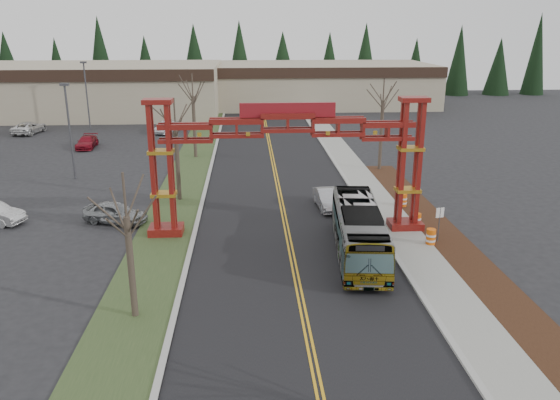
{
  "coord_description": "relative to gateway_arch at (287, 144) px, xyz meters",
  "views": [
    {
      "loc": [
        -2.52,
        -16.04,
        13.15
      ],
      "look_at": [
        -0.78,
        13.03,
        3.84
      ],
      "focal_mm": 35.0,
      "sensor_mm": 36.0,
      "label": 1
    }
  ],
  "objects": [
    {
      "name": "lane_line_right",
      "position": [
        0.12,
        7.0,
        -5.96
      ],
      "size": [
        0.12,
        100.0,
        0.01
      ],
      "primitive_type": "cube",
      "color": "gold",
      "rests_on": "road"
    },
    {
      "name": "bare_tree_median_near",
      "position": [
        -8.0,
        -10.7,
        -0.99
      ],
      "size": [
        3.12,
        3.12,
        7.08
      ],
      "color": "#382D26",
      "rests_on": "ground"
    },
    {
      "name": "lane_line_left",
      "position": [
        -0.12,
        7.0,
        -5.96
      ],
      "size": [
        0.12,
        100.0,
        0.01
      ],
      "primitive_type": "cube",
      "color": "gold",
      "rests_on": "road"
    },
    {
      "name": "landscape_strip",
      "position": [
        10.2,
        -8.0,
        -5.92
      ],
      "size": [
        2.6,
        50.0,
        0.12
      ],
      "primitive_type": "cube",
      "color": "black",
      "rests_on": "ground"
    },
    {
      "name": "barrel_north",
      "position": [
        9.13,
        4.61,
        -5.43
      ],
      "size": [
        0.6,
        0.6,
        1.11
      ],
      "color": "orange",
      "rests_on": "ground"
    },
    {
      "name": "barrel_south",
      "position": [
        8.78,
        -2.97,
        -5.42
      ],
      "size": [
        0.6,
        0.6,
        1.12
      ],
      "color": "orange",
      "rests_on": "ground"
    },
    {
      "name": "light_pole_far",
      "position": [
        -23.44,
        39.41,
        -0.88
      ],
      "size": [
        0.76,
        0.38,
        8.81
      ],
      "color": "#3F3F44",
      "rests_on": "ground"
    },
    {
      "name": "curb_right",
      "position": [
        6.15,
        7.0,
        -5.91
      ],
      "size": [
        0.3,
        110.0,
        0.15
      ],
      "primitive_type": "cube",
      "color": "#ACACA7",
      "rests_on": "ground"
    },
    {
      "name": "bare_tree_median_far",
      "position": [
        -8.0,
        22.19,
        0.34
      ],
      "size": [
        3.4,
        3.4,
        8.61
      ],
      "color": "#382D26",
      "rests_on": "ground"
    },
    {
      "name": "sidewalk_right",
      "position": [
        7.6,
        7.0,
        -5.91
      ],
      "size": [
        2.6,
        110.0,
        0.14
      ],
      "primitive_type": "cube",
      "color": "gray",
      "rests_on": "ground"
    },
    {
      "name": "street_sign",
      "position": [
        9.4,
        -2.52,
        -4.29
      ],
      "size": [
        0.53,
        0.16,
        2.35
      ],
      "color": "#3F3F44",
      "rests_on": "ground"
    },
    {
      "name": "parked_car_mid_a",
      "position": [
        -20.64,
        27.66,
        -5.32
      ],
      "size": [
        2.04,
        4.64,
        1.33
      ],
      "primitive_type": "imported",
      "rotation": [
        0.0,
        0.0,
        0.04
      ],
      "color": "maroon",
      "rests_on": "ground"
    },
    {
      "name": "light_pole_near",
      "position": [
        -18.14,
        14.47,
        -1.07
      ],
      "size": [
        0.74,
        0.37,
        8.49
      ],
      "color": "#3F3F44",
      "rests_on": "ground"
    },
    {
      "name": "silver_sedan",
      "position": [
        3.41,
        4.8,
        -5.26
      ],
      "size": [
        1.87,
        4.49,
        1.44
      ],
      "primitive_type": "imported",
      "rotation": [
        0.0,
        0.0,
        0.08
      ],
      "color": "#A5A8AD",
      "rests_on": "ground"
    },
    {
      "name": "road",
      "position": [
        -0.0,
        7.0,
        -5.97
      ],
      "size": [
        12.0,
        110.0,
        0.02
      ],
      "primitive_type": "cube",
      "color": "black",
      "rests_on": "ground"
    },
    {
      "name": "gateway_arch",
      "position": [
        0.0,
        0.0,
        0.0
      ],
      "size": [
        18.2,
        1.6,
        8.9
      ],
      "color": "#610E0C",
      "rests_on": "ground"
    },
    {
      "name": "barrel_mid",
      "position": [
        8.89,
        0.26,
        -5.47
      ],
      "size": [
        0.55,
        0.55,
        1.02
      ],
      "color": "orange",
      "rests_on": "ground"
    },
    {
      "name": "grass_median",
      "position": [
        -8.0,
        7.0,
        -5.94
      ],
      "size": [
        4.0,
        110.0,
        0.08
      ],
      "primitive_type": "cube",
      "color": "#334623",
      "rests_on": "ground"
    },
    {
      "name": "parked_car_far_b",
      "position": [
        -30.41,
        36.95,
        -5.22
      ],
      "size": [
        3.21,
        5.78,
        1.53
      ],
      "primitive_type": "imported",
      "rotation": [
        0.0,
        0.0,
        3.01
      ],
      "color": "white",
      "rests_on": "ground"
    },
    {
      "name": "retail_building_west",
      "position": [
        -30.0,
        53.96,
        -2.22
      ],
      "size": [
        46.0,
        22.3,
        7.5
      ],
      "color": "tan",
      "rests_on": "ground"
    },
    {
      "name": "parked_car_far_a",
      "position": [
        -12.8,
        36.27,
        -5.23
      ],
      "size": [
        3.04,
        4.83,
        1.5
      ],
      "primitive_type": "imported",
      "rotation": [
        0.0,
        0.0,
        -0.34
      ],
      "color": "#B4B6BC",
      "rests_on": "ground"
    },
    {
      "name": "conifer_treeline",
      "position": [
        0.25,
        74.0,
        0.5
      ],
      "size": [
        116.1,
        5.6,
        13.0
      ],
      "color": "black",
      "rests_on": "ground"
    },
    {
      "name": "parked_car_near_a",
      "position": [
        -11.83,
        2.46,
        -5.22
      ],
      "size": [
        4.83,
        3.17,
        1.53
      ],
      "primitive_type": "imported",
      "rotation": [
        0.0,
        0.0,
        1.24
      ],
      "color": "gray",
      "rests_on": "ground"
    },
    {
      "name": "bare_tree_right_far",
      "position": [
        10.0,
        15.91,
        0.49
      ],
      "size": [
        3.2,
        3.2,
        8.64
      ],
      "color": "#382D26",
      "rests_on": "ground"
    },
    {
      "name": "transit_bus",
      "position": [
        3.99,
        -4.0,
        -4.47
      ],
      "size": [
        3.59,
        11.07,
        3.03
      ],
      "primitive_type": "imported",
      "rotation": [
        0.0,
        0.0,
        -0.1
      ],
      "color": "#B4B7BC",
      "rests_on": "ground"
    },
    {
      "name": "curb_left",
      "position": [
        -6.15,
        7.0,
        -5.91
      ],
      "size": [
        0.3,
        110.0,
        0.15
      ],
      "primitive_type": "cube",
      "color": "#ACACA7",
      "rests_on": "ground"
    },
    {
      "name": "bare_tree_median_mid",
      "position": [
        -8.0,
        7.52,
        -0.23
      ],
      "size": [
        3.38,
        3.38,
        8.02
      ],
      "color": "#382D26",
      "rests_on": "ground"
    },
    {
      "name": "retail_building_east",
      "position": [
        10.0,
        61.95,
        -2.47
      ],
      "size": [
        38.0,
        20.3,
        7.0
      ],
      "color": "tan",
      "rests_on": "ground"
    }
  ]
}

